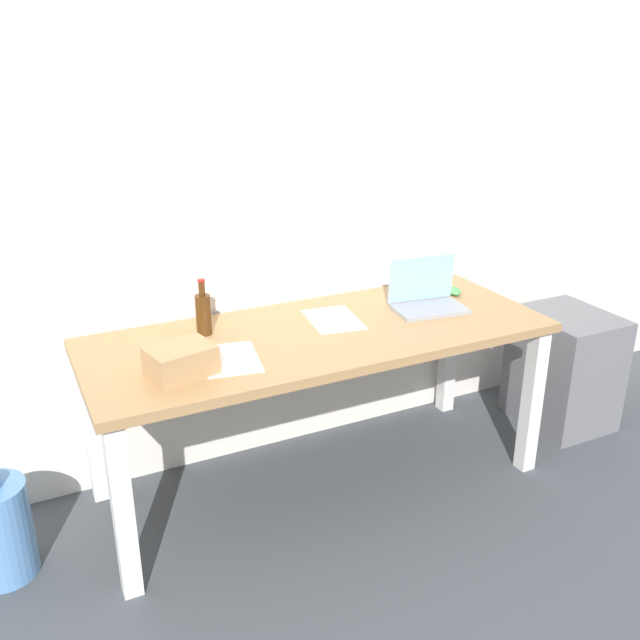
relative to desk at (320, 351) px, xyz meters
The scene contains 10 objects.
ground_plane 0.66m from the desk, ahead, with size 8.00×8.00×0.00m, color #42474C.
back_wall 0.78m from the desk, 90.00° to the left, with size 5.20×0.08×2.60m, color silver.
desk is the anchor object (origin of this frame).
laptop_right 0.57m from the desk, ahead, with size 0.34×0.25×0.23m.
beer_bottle 0.52m from the desk, 157.59° to the left, with size 0.06×0.06×0.24m.
computer_mouse 0.80m from the desk, ahead, with size 0.06×0.10×0.03m, color #4C9E56.
cardboard_box 0.67m from the desk, 166.45° to the right, with size 0.23×0.17×0.11m, color tan.
paper_sheet_near_back 0.17m from the desk, 39.84° to the left, with size 0.21×0.30×0.00m, color white.
paper_sheet_front_left 0.45m from the desk, 166.60° to the right, with size 0.21×0.30×0.00m, color white.
filing_cabinet 1.44m from the desk, ahead, with size 0.40×0.48×0.60m, color slate.
Camera 1 is at (-1.18, -2.42, 1.86)m, focal length 38.92 mm.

